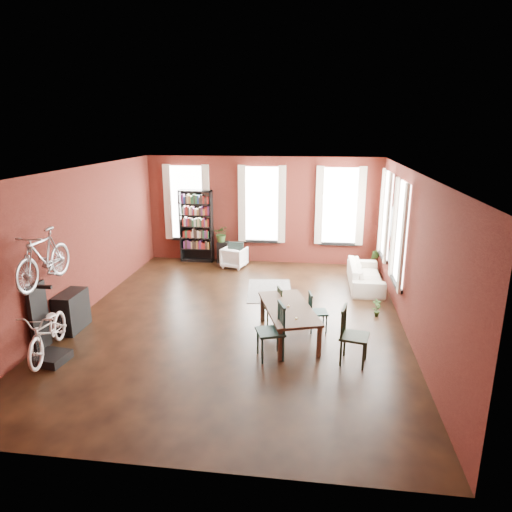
% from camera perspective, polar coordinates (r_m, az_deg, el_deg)
% --- Properties ---
extents(room, '(9.00, 9.04, 3.22)m').
position_cam_1_polar(room, '(9.88, -0.46, 4.79)').
color(room, black).
rests_on(room, ground).
extents(dining_table, '(1.38, 2.06, 0.64)m').
position_cam_1_polar(dining_table, '(9.10, 4.04, -8.26)').
color(dining_table, brown).
rests_on(dining_table, ground).
extents(dining_chair_a, '(0.60, 0.60, 1.02)m').
position_cam_1_polar(dining_chair_a, '(8.26, 1.80, -9.41)').
color(dining_chair_a, '#1C3E3A').
rests_on(dining_chair_a, ground).
extents(dining_chair_b, '(0.46, 0.46, 0.78)m').
position_cam_1_polar(dining_chair_b, '(9.68, 2.08, -6.28)').
color(dining_chair_b, black).
rests_on(dining_chair_b, ground).
extents(dining_chair_c, '(0.57, 0.57, 1.03)m').
position_cam_1_polar(dining_chair_c, '(8.26, 12.21, -9.76)').
color(dining_chair_c, black).
rests_on(dining_chair_c, ground).
extents(dining_chair_d, '(0.44, 0.44, 0.82)m').
position_cam_1_polar(dining_chair_d, '(9.41, 7.73, -6.95)').
color(dining_chair_d, '#163130').
rests_on(dining_chair_d, ground).
extents(bookshelf, '(1.00, 0.32, 2.20)m').
position_cam_1_polar(bookshelf, '(14.08, -7.46, 3.72)').
color(bookshelf, black).
rests_on(bookshelf, ground).
extents(white_armchair, '(0.77, 0.75, 0.66)m').
position_cam_1_polar(white_armchair, '(13.52, -2.74, -0.03)').
color(white_armchair, white).
rests_on(white_armchair, ground).
extents(cream_sofa, '(0.61, 2.08, 0.81)m').
position_cam_1_polar(cream_sofa, '(12.22, 13.54, -1.85)').
color(cream_sofa, beige).
rests_on(cream_sofa, ground).
extents(striped_rug, '(1.28, 1.86, 0.01)m').
position_cam_1_polar(striped_rug, '(11.64, 1.70, -4.37)').
color(striped_rug, black).
rests_on(striped_rug, ground).
extents(bike_trainer, '(0.58, 0.58, 0.15)m').
position_cam_1_polar(bike_trainer, '(9.06, -24.21, -11.55)').
color(bike_trainer, black).
rests_on(bike_trainer, ground).
extents(bike_wall_rack, '(0.16, 0.60, 1.30)m').
position_cam_1_polar(bike_wall_rack, '(9.39, -25.50, -6.90)').
color(bike_wall_rack, black).
rests_on(bike_wall_rack, ground).
extents(console_table, '(0.40, 0.80, 0.80)m').
position_cam_1_polar(console_table, '(10.12, -22.05, -6.40)').
color(console_table, black).
rests_on(console_table, ground).
extents(plant_stand, '(0.33, 0.33, 0.65)m').
position_cam_1_polar(plant_stand, '(14.01, -4.13, 0.48)').
color(plant_stand, black).
rests_on(plant_stand, ground).
extents(plant_by_sofa, '(0.48, 0.74, 0.31)m').
position_cam_1_polar(plant_by_sofa, '(13.56, 14.46, -1.27)').
color(plant_by_sofa, '#2D4E1F').
rests_on(plant_by_sofa, ground).
extents(plant_small, '(0.36, 0.44, 0.14)m').
position_cam_1_polar(plant_small, '(10.47, 14.81, -6.93)').
color(plant_small, '#325723').
rests_on(plant_small, ground).
extents(bicycle_floor, '(0.75, 0.98, 1.67)m').
position_cam_1_polar(bicycle_floor, '(8.72, -24.86, -6.15)').
color(bicycle_floor, white).
rests_on(bicycle_floor, bike_trainer).
extents(bicycle_hung, '(0.47, 1.00, 1.66)m').
position_cam_1_polar(bicycle_hung, '(8.82, -25.27, 1.87)').
color(bicycle_hung, '#A5A8AD').
rests_on(bicycle_hung, bike_wall_rack).
extents(plant_on_stand, '(0.47, 0.52, 0.40)m').
position_cam_1_polar(plant_on_stand, '(13.89, -4.31, 2.58)').
color(plant_on_stand, '#2F5020').
rests_on(plant_on_stand, plant_stand).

